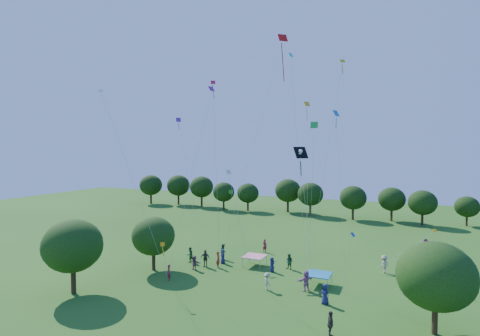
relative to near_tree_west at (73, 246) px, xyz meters
name	(u,v)px	position (x,y,z in m)	size (l,w,h in m)	color
near_tree_west	(73,246)	(0.00, 0.00, 0.00)	(5.10, 5.10, 6.51)	#422B19
near_tree_north	(153,236)	(2.49, 8.02, -0.61)	(4.43, 4.43, 5.60)	#422B19
near_tree_east	(436,276)	(28.34, 4.77, -0.18)	(5.13, 5.13, 6.34)	#422B19
treeline	(321,194)	(11.72, 47.01, -0.11)	(88.01, 8.77, 6.77)	#422B19
tent_red_stripe	(255,256)	(11.56, 13.65, -3.17)	(2.20, 2.20, 1.10)	#D41843
tent_blue	(319,274)	(19.16, 10.67, -3.17)	(2.20, 2.20, 1.10)	#1A72AE
crowd_person_0	(223,256)	(8.04, 13.02, -3.42)	(0.77, 0.42, 1.57)	navy
crowd_person_1	(265,246)	(10.69, 19.13, -3.38)	(0.61, 0.39, 1.63)	maroon
crowd_person_2	(223,252)	(7.39, 14.48, -3.32)	(0.87, 0.47, 1.77)	#275B30
crowd_person_3	(267,281)	(15.21, 7.63, -3.41)	(1.03, 0.46, 1.58)	#B3A98F
crowd_person_4	(205,258)	(6.84, 11.19, -3.29)	(1.07, 0.49, 1.83)	#433A35
crowd_person_5	(195,263)	(6.34, 9.84, -3.45)	(1.41, 0.50, 1.51)	#834C68
crowd_person_6	(272,265)	(13.94, 12.51, -3.44)	(0.75, 0.40, 1.51)	#1B1C4F
crowd_person_7	(169,273)	(5.76, 6.03, -3.43)	(0.57, 0.37, 1.53)	maroon
crowd_person_8	(190,255)	(4.50, 11.89, -3.36)	(0.83, 0.45, 1.68)	#295D27
crowd_person_9	(384,264)	(24.49, 16.88, -3.29)	(1.19, 0.53, 1.82)	#B19E8D
crowd_person_10	(330,324)	(21.95, 1.41, -3.31)	(1.05, 0.48, 1.78)	#3D3230
crowd_person_11	(306,281)	(18.41, 8.87, -3.29)	(1.71, 0.61, 1.83)	#AB639A
crowd_person_12	(325,294)	(20.53, 6.67, -3.38)	(0.82, 0.44, 1.65)	navy
crowd_person_13	(218,260)	(8.28, 11.47, -3.33)	(0.65, 0.42, 1.74)	maroon
crowd_person_14	(289,262)	(15.36, 14.00, -3.38)	(0.81, 0.44, 1.63)	#214F2F
pirate_kite	(301,155)	(18.67, 5.81, 7.91)	(2.15, 2.07, 11.49)	black
red_high_kite	(271,83)	(16.09, 6.03, 13.85)	(6.50, 0.79, 20.62)	red
small_kite_0	(215,131)	(9.11, 9.22, 10.17)	(0.70, 0.68, 18.00)	#E30D3E
small_kite_1	(423,239)	(28.00, 17.70, -0.50)	(5.07, 4.21, 3.29)	#FFAC0D
small_kite_2	(332,125)	(20.16, 10.95, 10.55)	(3.38, 1.38, 19.20)	gold
small_kite_3	(233,200)	(6.57, 18.89, 2.08)	(3.91, 3.07, 6.14)	#2B8418
small_kite_4	(338,145)	(21.19, 7.98, 8.76)	(1.71, 3.11, 14.55)	blue
small_kite_5	(182,142)	(-0.19, 17.72, 9.29)	(6.92, 6.14, 15.51)	purple
small_kite_6	(123,155)	(2.63, 3.57, 7.90)	(6.77, 1.06, 16.87)	white
small_kite_7	(295,118)	(16.63, 11.40, 11.33)	(1.70, 0.82, 20.41)	#0ED6CA
small_kite_8	(424,246)	(27.93, 14.12, -0.35)	(4.64, 0.80, 3.12)	#BA0A38
small_kite_9	(163,250)	(7.34, 3.01, -0.27)	(1.03, 1.98, 3.34)	orange
small_kite_10	(307,133)	(16.84, 15.11, 10.09)	(1.55, 4.42, 16.35)	#F0A315
small_kite_11	(313,150)	(18.65, 10.15, 8.28)	(1.14, 1.88, 13.76)	green
small_kite_12	(350,248)	(22.69, 5.07, 1.08)	(1.10, 0.74, 5.14)	#1240B4
small_kite_13	(199,143)	(10.68, 3.49, 8.94)	(5.60, 1.87, 16.30)	#7C1685
small_kite_14	(234,197)	(12.81, 5.75, 4.24)	(0.46, 4.28, 9.56)	silver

